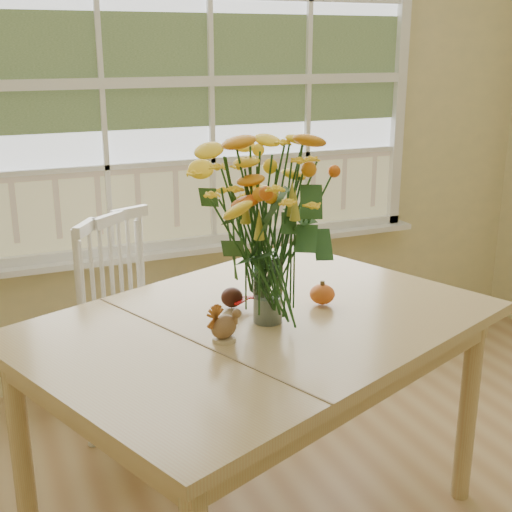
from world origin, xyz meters
name	(u,v)px	position (x,y,z in m)	size (l,w,h in m)	color
wall_back	(210,121)	(0.00, 2.25, 1.35)	(4.00, 0.02, 2.70)	beige
window	(211,85)	(0.00, 2.21, 1.53)	(2.42, 0.12, 1.74)	silver
dining_table	(258,343)	(-0.32, 0.86, 0.73)	(1.84, 1.60, 0.83)	tan
windsor_chair	(133,321)	(-0.59, 1.64, 0.56)	(0.64, 0.64, 1.01)	white
flower_vase	(268,226)	(-0.30, 0.83, 1.16)	(0.47, 0.47, 0.56)	white
pumpkin	(322,295)	(-0.06, 0.90, 0.86)	(0.09, 0.09, 0.07)	#DD511A
turkey_figurine	(224,327)	(-0.49, 0.74, 0.87)	(0.11, 0.10, 0.12)	#CCB78C
dark_gourd	(232,298)	(-0.37, 1.00, 0.86)	(0.12, 0.08, 0.07)	#38160F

